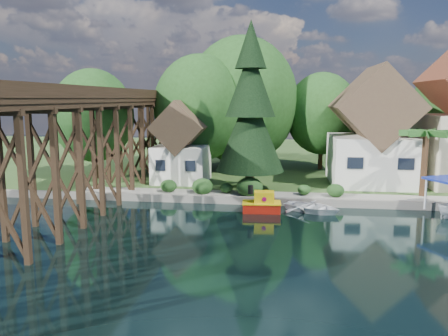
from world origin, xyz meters
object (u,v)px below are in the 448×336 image
Objects in this scene: trestle_bridge at (89,140)px; palm_tree at (426,135)px; shed at (181,147)px; tugboat at (262,204)px; house_left at (372,134)px; boat_white_a at (312,206)px; conifer at (250,110)px.

palm_tree is (26.12, 5.39, 0.20)m from trestle_bridge.
tugboat is (8.19, -8.77, -3.20)m from shed.
house_left is 14.90m from tugboat.
boat_white_a is at bearing -121.91° from house_left.
trestle_bridge is at bearing -154.79° from house_left.
boat_white_a is (-9.16, -4.27, -5.10)m from palm_tree.
trestle_bridge is at bearing -177.57° from tugboat.
trestle_bridge is at bearing -153.80° from conifer.
tugboat is (1.33, -5.28, -6.84)m from conifer.
house_left is at bearing 24.14° from conifer.
trestle_bridge is at bearing -118.19° from shed.
conifer reaches higher than trestle_bridge.
house_left reaches higher than tugboat.
shed reaches higher than boat_white_a.
trestle_bridge is 4.01× the size of house_left.
palm_tree reaches higher than boat_white_a.
shed is 14.89m from boat_white_a.
palm_tree is 14.65m from tugboat.
shed is (-18.00, -1.50, -1.31)m from house_left.
palm_tree reaches higher than tugboat.
palm_tree is 11.32m from boat_white_a.
conifer is 8.74m from tugboat.
tugboat is at bearing 2.43° from trestle_bridge.
shed is 21.55m from palm_tree.
palm_tree is at bearing -10.55° from shed.
conifer is (-11.14, -4.99, 2.33)m from house_left.
trestle_bridge reaches higher than shed.
tugboat is at bearing 126.70° from boat_white_a.
shed is 2.65× the size of tugboat.
trestle_bridge is at bearing -168.33° from palm_tree.
tugboat reaches higher than boat_white_a.
tugboat is 3.81m from boat_white_a.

